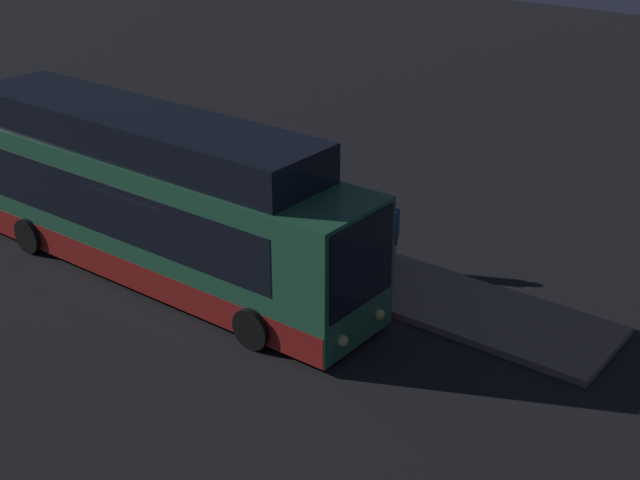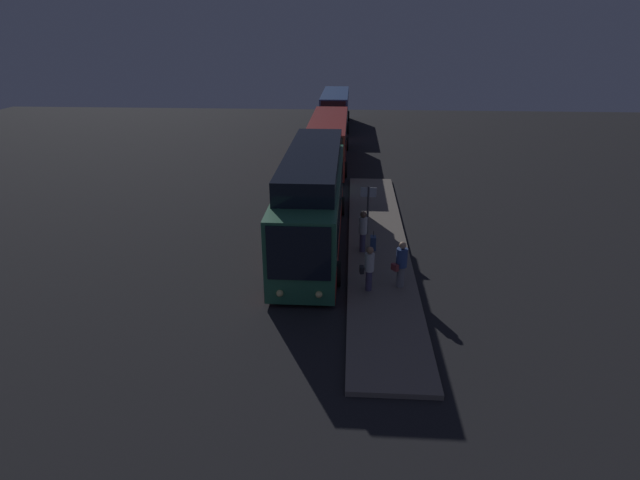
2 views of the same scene
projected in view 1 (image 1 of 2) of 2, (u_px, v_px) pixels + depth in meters
The scene contains 8 objects.
ground at pixel (170, 276), 21.82m from camera, with size 80.00×80.00×0.00m, color #232326.
platform at pixel (248, 234), 23.85m from camera, with size 20.00×2.54×0.16m.
bus_lead at pixel (156, 205), 21.21m from camera, with size 11.92×2.71×4.03m.
passenger_boarding at pixel (391, 231), 21.58m from camera, with size 0.61×0.66×1.75m.
passenger_waiting at pixel (261, 216), 22.29m from camera, with size 0.48×0.48×1.78m.
passenger_with_bags at pixel (376, 252), 20.56m from camera, with size 0.36×0.53×1.69m.
suitcase at pixel (267, 233), 23.03m from camera, with size 0.36×0.23×0.83m.
sign_post at pixel (210, 180), 23.37m from camera, with size 0.10×0.69×2.25m.
Camera 1 is at (14.76, -13.14, 10.00)m, focal length 50.00 mm.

